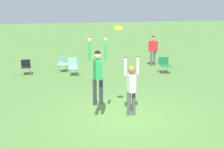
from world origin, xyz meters
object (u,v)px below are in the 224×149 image
camping_chair_0 (63,63)px  camping_chair_3 (73,65)px  camping_chair_4 (165,64)px  frisbee (119,28)px  camping_chair_2 (26,66)px  person_jumping (98,70)px  person_spectator_near (153,48)px  person_defending (131,84)px

camping_chair_0 → camping_chair_3: bearing=74.8°
camping_chair_4 → frisbee: bearing=65.8°
camping_chair_0 → camping_chair_3: size_ratio=0.87×
camping_chair_0 → camping_chair_3: (0.34, -1.13, 0.04)m
camping_chair_2 → camping_chair_3: (2.27, -0.94, 0.06)m
camping_chair_3 → camping_chair_2: bearing=-8.0°
person_jumping → camping_chair_0: (0.01, 7.45, -1.04)m
person_jumping → person_spectator_near: 9.35m
camping_chair_2 → camping_chair_0: bearing=-167.4°
camping_chair_2 → camping_chair_3: camping_chair_3 is taller
person_defending → camping_chair_3: 6.47m
camping_chair_3 → camping_chair_4: bearing=-175.6°
frisbee → camping_chair_4: (4.34, 5.39, -2.27)m
camping_chair_4 → person_spectator_near: person_spectator_near is taller
person_jumping → camping_chair_2: person_jumping is taller
person_defending → camping_chair_3: person_defending is taller
camping_chair_4 → person_spectator_near: size_ratio=0.48×
person_jumping → camping_chair_2: (-1.92, 7.26, -1.06)m
frisbee → camping_chair_0: size_ratio=0.33×
frisbee → camping_chair_3: (-0.35, 6.22, -2.25)m
person_jumping → person_spectator_near: size_ratio=1.17×
frisbee → camping_chair_3: frisbee is taller
person_defending → camping_chair_3: bearing=-169.0°
camping_chair_2 → camping_chair_4: 7.18m
camping_chair_2 → person_spectator_near: (7.27, 0.39, 0.61)m
person_jumping → frisbee: size_ratio=7.72×
person_defending → camping_chair_4: person_defending is taller
camping_chair_0 → camping_chair_2: size_ratio=1.03×
frisbee → camping_chair_4: size_ratio=0.31×
camping_chair_4 → person_spectator_near: (0.31, 2.16, 0.57)m
camping_chair_4 → person_jumping: bearing=62.1°
person_jumping → camping_chair_0: 7.53m
camping_chair_3 → person_spectator_near: (5.00, 1.33, 0.55)m
camping_chair_0 → frisbee: bearing=63.3°
camping_chair_0 → camping_chair_2: camping_chair_0 is taller
camping_chair_0 → person_spectator_near: (5.34, 0.20, 0.59)m
camping_chair_4 → camping_chair_0: bearing=-6.6°
person_defending → frisbee: (-0.38, 0.19, 1.76)m
camping_chair_2 → camping_chair_4: (6.96, -1.77, 0.04)m
camping_chair_4 → person_defending: bearing=69.3°
camping_chair_3 → frisbee: bearing=107.7°
person_defending → camping_chair_4: (3.97, 5.57, -0.52)m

